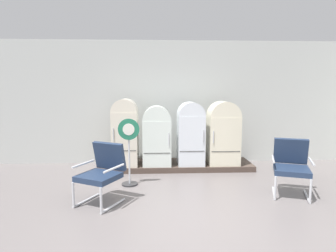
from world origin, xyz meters
TOP-DOWN VIEW (x-y plane):
  - ground at (0.00, 0.00)m, footprint 12.00×10.00m
  - back_wall at (0.00, 3.66)m, footprint 11.76×0.12m
  - display_plinth at (0.00, 3.02)m, footprint 3.65×0.95m
  - refrigerator_0 at (-1.18, 2.90)m, footprint 0.58×0.64m
  - refrigerator_1 at (-0.45, 2.90)m, footprint 0.65×0.65m
  - refrigerator_2 at (0.35, 2.91)m, footprint 0.61×0.66m
  - refrigerator_3 at (1.12, 2.89)m, footprint 0.71×0.63m
  - armchair_left at (-1.38, 0.95)m, footprint 0.86×0.90m
  - armchair_right at (1.96, 1.18)m, footprint 0.81×0.87m
  - sign_stand at (-1.00, 1.81)m, footprint 0.42×0.32m

SIDE VIEW (x-z plane):
  - ground at x=0.00m, z-range -0.05..0.00m
  - display_plinth at x=0.00m, z-range 0.00..0.13m
  - armchair_left at x=-1.38m, z-range 0.06..1.05m
  - armchair_right at x=1.96m, z-range 0.06..1.05m
  - sign_stand at x=-1.00m, z-range -0.05..1.28m
  - refrigerator_1 at x=-0.45m, z-range 0.16..1.55m
  - refrigerator_2 at x=0.35m, z-range 0.17..1.64m
  - refrigerator_3 at x=1.12m, z-range 0.16..1.65m
  - refrigerator_0 at x=-1.18m, z-range 0.18..1.73m
  - back_wall at x=0.00m, z-range 0.01..3.12m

